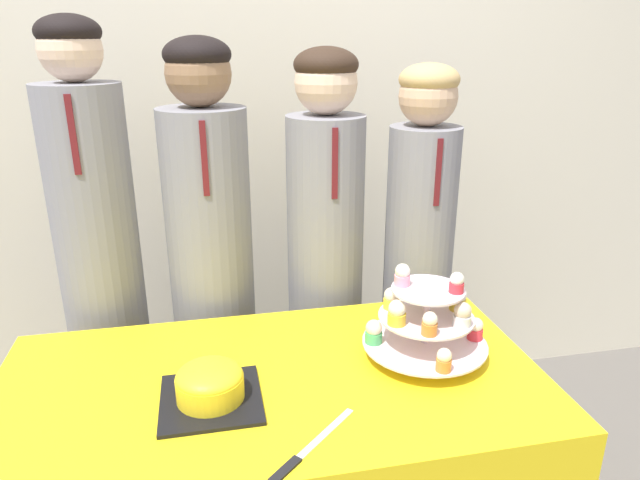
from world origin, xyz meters
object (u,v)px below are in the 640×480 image
round_cake (210,385)px  student_1 (213,285)px  student_0 (104,286)px  student_2 (325,277)px  student_3 (417,274)px  cake_knife (301,456)px  cupcake_stand (425,318)px

round_cake → student_1: student_1 is taller
student_0 → student_2: size_ratio=1.06×
student_1 → student_2: bearing=-0.0°
student_3 → student_0: bearing=180.0°
cake_knife → student_1: bearing=57.4°
cake_knife → cupcake_stand: 0.52m
student_0 → student_1: size_ratio=1.04×
student_0 → student_2: (0.74, -0.00, -0.03)m
cupcake_stand → round_cake: bearing=-170.8°
round_cake → cake_knife: (0.18, -0.23, -0.04)m
round_cake → cake_knife: round_cake is taller
student_0 → cake_knife: bearing=-59.7°
round_cake → student_0: (-0.32, 0.62, 0.01)m
round_cake → cake_knife: size_ratio=1.07×
cupcake_stand → student_0: 1.04m
cupcake_stand → student_1: size_ratio=0.22×
cake_knife → student_3: bearing=13.2°
cake_knife → student_1: student_1 is taller
cupcake_stand → student_3: (0.19, 0.53, -0.11)m
cupcake_stand → student_3: student_3 is taller
cupcake_stand → student_2: (-0.16, 0.53, -0.09)m
student_1 → student_2: (0.39, -0.00, -0.00)m
student_0 → student_1: student_0 is taller
cake_knife → student_3: (0.58, 0.86, -0.00)m
round_cake → student_2: (0.41, 0.62, -0.03)m
student_0 → student_3: size_ratio=1.10×
cake_knife → student_2: student_2 is taller
round_cake → student_2: student_2 is taller
cake_knife → student_1: size_ratio=0.14×
round_cake → cake_knife: 0.29m
cupcake_stand → student_3: bearing=70.7°
student_1 → round_cake: bearing=-92.3°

